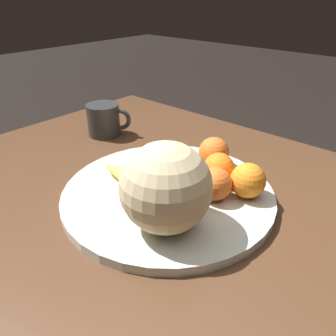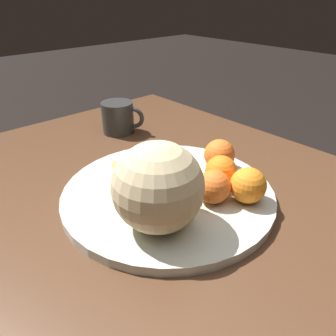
# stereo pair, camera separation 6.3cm
# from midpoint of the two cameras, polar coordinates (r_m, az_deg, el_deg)

# --- Properties ---
(kitchen_table) EXTENTS (1.30, 0.99, 0.71)m
(kitchen_table) POSITION_cam_midpoint_polar(r_m,az_deg,el_deg) (0.66, -1.20, -15.99)
(kitchen_table) COLOR #4C301E
(kitchen_table) RESTS_ON ground_plane
(fruit_bowl) EXTENTS (0.42, 0.42, 0.02)m
(fruit_bowl) POSITION_cam_midpoint_polar(r_m,az_deg,el_deg) (0.66, -2.74, -4.44)
(fruit_bowl) COLOR beige
(fruit_bowl) RESTS_ON kitchen_table
(melon) EXTENTS (0.15, 0.15, 0.15)m
(melon) POSITION_cam_midpoint_polar(r_m,az_deg,el_deg) (0.52, -3.55, -3.66)
(melon) COLOR beige
(melon) RESTS_ON fruit_bowl
(banana_bunch) EXTENTS (0.22, 0.19, 0.03)m
(banana_bunch) POSITION_cam_midpoint_polar(r_m,az_deg,el_deg) (0.68, -4.26, -1.47)
(banana_bunch) COLOR brown
(banana_bunch) RESTS_ON fruit_bowl
(orange_front_left) EXTENTS (0.07, 0.07, 0.07)m
(orange_front_left) POSITION_cam_midpoint_polar(r_m,az_deg,el_deg) (0.64, 11.00, -2.25)
(orange_front_left) COLOR orange
(orange_front_left) RESTS_ON fruit_bowl
(orange_front_right) EXTENTS (0.06, 0.06, 0.06)m
(orange_front_right) POSITION_cam_midpoint_polar(r_m,az_deg,el_deg) (0.67, 6.17, -0.12)
(orange_front_right) COLOR orange
(orange_front_right) RESTS_ON fruit_bowl
(orange_mid_center) EXTENTS (0.07, 0.07, 0.07)m
(orange_mid_center) POSITION_cam_midpoint_polar(r_m,az_deg,el_deg) (0.73, 5.53, 2.70)
(orange_mid_center) COLOR orange
(orange_mid_center) RESTS_ON fruit_bowl
(orange_back_left) EXTENTS (0.06, 0.06, 0.06)m
(orange_back_left) POSITION_cam_midpoint_polar(r_m,az_deg,el_deg) (0.62, 5.31, -2.85)
(orange_back_left) COLOR orange
(orange_back_left) RESTS_ON fruit_bowl
(produce_tag) EXTENTS (0.07, 0.07, 0.00)m
(produce_tag) POSITION_cam_midpoint_polar(r_m,az_deg,el_deg) (0.73, 2.86, -0.14)
(produce_tag) COLOR white
(produce_tag) RESTS_ON fruit_bowl
(ceramic_mug) EXTENTS (0.12, 0.09, 0.09)m
(ceramic_mug) POSITION_cam_midpoint_polar(r_m,az_deg,el_deg) (0.96, -12.90, 8.16)
(ceramic_mug) COLOR #2D2D2D
(ceramic_mug) RESTS_ON kitchen_table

